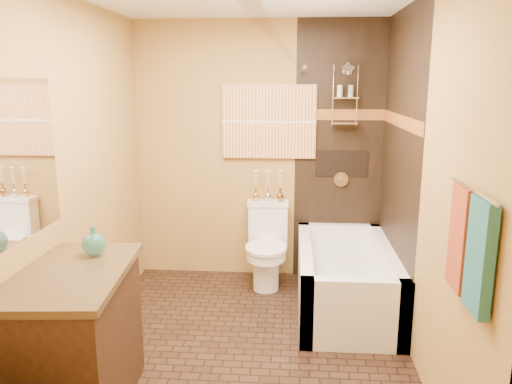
# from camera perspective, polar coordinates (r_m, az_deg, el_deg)

# --- Properties ---
(floor) EXTENTS (3.00, 3.00, 0.00)m
(floor) POSITION_cam_1_polar(r_m,az_deg,el_deg) (3.86, -1.29, -17.47)
(floor) COLOR black
(floor) RESTS_ON ground
(wall_left) EXTENTS (0.02, 3.00, 2.50)m
(wall_left) POSITION_cam_1_polar(r_m,az_deg,el_deg) (3.72, -20.10, 1.24)
(wall_left) COLOR #AE8D43
(wall_left) RESTS_ON floor
(wall_right) EXTENTS (0.02, 3.00, 2.50)m
(wall_right) POSITION_cam_1_polar(r_m,az_deg,el_deg) (3.50, 18.55, 0.67)
(wall_right) COLOR #AE8D43
(wall_right) RESTS_ON floor
(wall_back) EXTENTS (2.40, 0.02, 2.50)m
(wall_back) POSITION_cam_1_polar(r_m,az_deg,el_deg) (4.88, 0.35, 4.56)
(wall_back) COLOR #AE8D43
(wall_back) RESTS_ON floor
(wall_front) EXTENTS (2.40, 0.02, 2.50)m
(wall_front) POSITION_cam_1_polar(r_m,az_deg,el_deg) (1.98, -5.73, -7.75)
(wall_front) COLOR #AE8D43
(wall_front) RESTS_ON floor
(alcove_tile_back) EXTENTS (0.85, 0.01, 2.50)m
(alcove_tile_back) POSITION_cam_1_polar(r_m,az_deg,el_deg) (4.88, 9.49, 4.38)
(alcove_tile_back) COLOR black
(alcove_tile_back) RESTS_ON wall_back
(alcove_tile_right) EXTENTS (0.01, 1.50, 2.50)m
(alcove_tile_right) POSITION_cam_1_polar(r_m,az_deg,el_deg) (4.22, 15.96, 2.79)
(alcove_tile_right) COLOR black
(alcove_tile_right) RESTS_ON wall_right
(mosaic_band_back) EXTENTS (0.85, 0.01, 0.10)m
(mosaic_band_back) POSITION_cam_1_polar(r_m,az_deg,el_deg) (4.83, 9.66, 8.71)
(mosaic_band_back) COLOR brown
(mosaic_band_back) RESTS_ON alcove_tile_back
(mosaic_band_right) EXTENTS (0.01, 1.50, 0.10)m
(mosaic_band_right) POSITION_cam_1_polar(r_m,az_deg,el_deg) (4.17, 16.13, 7.80)
(mosaic_band_right) COLOR brown
(mosaic_band_right) RESTS_ON alcove_tile_right
(alcove_niche) EXTENTS (0.50, 0.01, 0.25)m
(alcove_niche) POSITION_cam_1_polar(r_m,az_deg,el_deg) (4.89, 9.74, 3.21)
(alcove_niche) COLOR black
(alcove_niche) RESTS_ON alcove_tile_back
(shower_fixtures) EXTENTS (0.24, 0.33, 1.16)m
(shower_fixtures) POSITION_cam_1_polar(r_m,az_deg,el_deg) (4.73, 10.09, 9.17)
(shower_fixtures) COLOR silver
(shower_fixtures) RESTS_ON floor
(curtain_rod) EXTENTS (0.03, 1.55, 0.03)m
(curtain_rod) POSITION_cam_1_polar(r_m,az_deg,el_deg) (4.07, 5.40, 13.76)
(curtain_rod) COLOR silver
(curtain_rod) RESTS_ON wall_back
(towel_bar) EXTENTS (0.02, 0.55, 0.02)m
(towel_bar) POSITION_cam_1_polar(r_m,az_deg,el_deg) (2.46, 23.57, 0.19)
(towel_bar) COLOR silver
(towel_bar) RESTS_ON wall_right
(towel_teal) EXTENTS (0.05, 0.22, 0.52)m
(towel_teal) POSITION_cam_1_polar(r_m,az_deg,el_deg) (2.42, 24.22, -6.74)
(towel_teal) COLOR #1E5D67
(towel_teal) RESTS_ON towel_bar
(towel_rust) EXTENTS (0.05, 0.22, 0.52)m
(towel_rust) POSITION_cam_1_polar(r_m,az_deg,el_deg) (2.65, 22.36, -4.92)
(towel_rust) COLOR maroon
(towel_rust) RESTS_ON towel_bar
(sunset_painting) EXTENTS (0.90, 0.04, 0.70)m
(sunset_painting) POSITION_cam_1_polar(r_m,az_deg,el_deg) (4.82, 1.48, 8.04)
(sunset_painting) COLOR #C5632E
(sunset_painting) RESTS_ON wall_back
(vanity_mirror) EXTENTS (0.01, 1.00, 0.90)m
(vanity_mirror) POSITION_cam_1_polar(r_m,az_deg,el_deg) (3.01, -26.20, 2.99)
(vanity_mirror) COLOR white
(vanity_mirror) RESTS_ON wall_left
(bathtub) EXTENTS (0.80, 1.50, 0.55)m
(bathtub) POSITION_cam_1_polar(r_m,az_deg,el_deg) (4.44, 10.16, -10.28)
(bathtub) COLOR white
(bathtub) RESTS_ON floor
(toilet) EXTENTS (0.41, 0.60, 0.79)m
(toilet) POSITION_cam_1_polar(r_m,az_deg,el_deg) (4.80, 1.24, -6.07)
(toilet) COLOR white
(toilet) RESTS_ON floor
(vanity) EXTENTS (0.69, 1.05, 0.89)m
(vanity) POSITION_cam_1_polar(r_m,az_deg,el_deg) (3.21, -20.09, -15.82)
(vanity) COLOR black
(vanity) RESTS_ON floor
(teal_bottle) EXTENTS (0.19, 0.19, 0.22)m
(teal_bottle) POSITION_cam_1_polar(r_m,az_deg,el_deg) (3.21, -18.09, -5.36)
(teal_bottle) COLOR #27776B
(teal_bottle) RESTS_ON vanity
(bud_vases) EXTENTS (0.30, 0.06, 0.30)m
(bud_vases) POSITION_cam_1_polar(r_m,az_deg,el_deg) (4.82, 1.39, 0.82)
(bud_vases) COLOR gold
(bud_vases) RESTS_ON toilet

